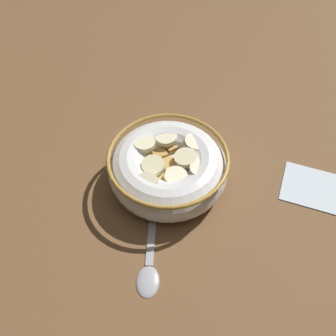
% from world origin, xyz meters
% --- Properties ---
extents(ground_plane, '(1.40, 1.40, 0.02)m').
position_xyz_m(ground_plane, '(0.00, 0.00, -0.01)').
color(ground_plane, brown).
extents(cereal_bowl, '(0.17, 0.17, 0.06)m').
position_xyz_m(cereal_bowl, '(-0.00, 0.00, 0.03)').
color(cereal_bowl, white).
rests_on(cereal_bowl, ground_plane).
extents(spoon, '(0.04, 0.14, 0.01)m').
position_xyz_m(spoon, '(0.03, 0.14, 0.00)').
color(spoon, '#A5A5AD').
rests_on(spoon, ground_plane).
extents(folded_napkin, '(0.14, 0.12, 0.00)m').
position_xyz_m(folded_napkin, '(-0.23, 0.04, 0.00)').
color(folded_napkin, silver).
rests_on(folded_napkin, ground_plane).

